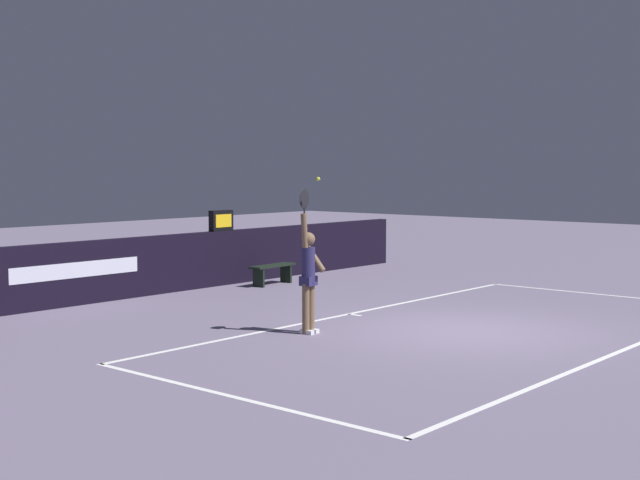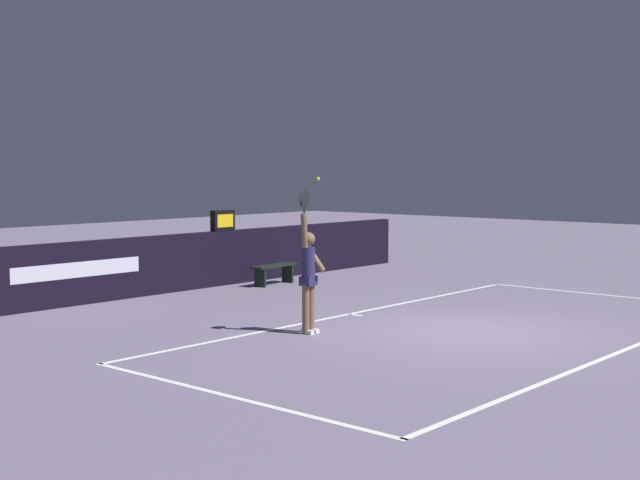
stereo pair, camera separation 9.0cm
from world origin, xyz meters
TOP-DOWN VIEW (x-y plane):
  - ground_plane at (0.00, 0.00)m, footprint 60.00×60.00m
  - court_lines at (0.00, 0.08)m, footprint 11.42×5.39m
  - back_wall at (-0.00, 7.64)m, footprint 15.59×0.24m
  - speed_display at (1.29, 7.64)m, footprint 0.64×0.18m
  - tennis_player at (-1.97, 2.00)m, footprint 0.46×0.41m
  - tennis_ball at (-2.09, 1.68)m, footprint 0.07×0.07m
  - courtside_bench_near at (2.11, 6.73)m, footprint 1.37×0.45m

SIDE VIEW (x-z plane):
  - ground_plane at x=0.00m, z-range 0.00..0.00m
  - court_lines at x=0.00m, z-range 0.00..0.00m
  - courtside_bench_near at x=2.11m, z-range 0.12..0.61m
  - back_wall at x=0.00m, z-range 0.00..1.30m
  - tennis_player at x=-1.97m, z-range -0.21..2.26m
  - speed_display at x=1.29m, z-range 1.30..1.79m
  - tennis_ball at x=-2.09m, z-range 2.59..2.65m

